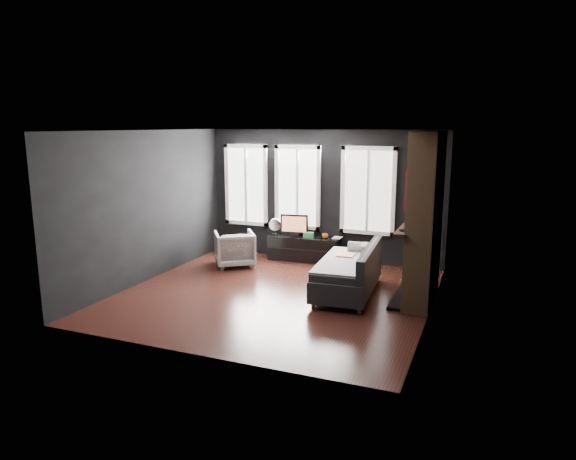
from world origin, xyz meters
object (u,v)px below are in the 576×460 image
at_px(armchair, 235,247).
at_px(mug, 325,235).
at_px(sofa, 347,270).
at_px(monitor, 294,224).
at_px(mantel_vase, 413,215).
at_px(book, 333,232).
at_px(media_console, 304,248).

xyz_separation_m(armchair, mug, (1.61, 0.92, 0.19)).
height_order(sofa, monitor, monitor).
relative_size(monitor, mantel_vase, 3.26).
bearing_deg(sofa, mug, 114.36).
height_order(sofa, mug, sofa).
distance_m(armchair, monitor, 1.34).
distance_m(armchair, book, 2.04).
relative_size(sofa, monitor, 3.27).
bearing_deg(sofa, armchair, 157.45).
bearing_deg(monitor, media_console, 5.51).
distance_m(sofa, media_console, 2.27).
relative_size(monitor, mug, 4.63).
relative_size(sofa, mantel_vase, 10.66).
bearing_deg(mug, monitor, -175.28).
bearing_deg(media_console, mug, -2.18).
bearing_deg(sofa, monitor, 129.11).
bearing_deg(mug, mantel_vase, -32.02).
relative_size(sofa, mug, 15.16).
distance_m(sofa, monitor, 2.38).
height_order(mug, book, book).
height_order(media_console, monitor, monitor).
xyz_separation_m(book, mantel_vase, (1.77, -1.31, 0.69)).
relative_size(sofa, media_console, 1.32).
bearing_deg(book, sofa, -66.42).
xyz_separation_m(sofa, book, (-0.82, 1.88, 0.21)).
bearing_deg(mantel_vase, book, 143.58).
distance_m(media_console, mantel_vase, 2.85).
xyz_separation_m(sofa, media_console, (-1.41, 1.76, -0.16)).
bearing_deg(armchair, book, 175.30).
xyz_separation_m(monitor, mantel_vase, (2.57, -1.14, 0.55)).
distance_m(media_console, monitor, 0.56).
bearing_deg(book, monitor, -168.38).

